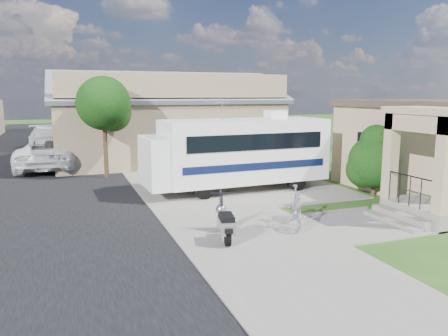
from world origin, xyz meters
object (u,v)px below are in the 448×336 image
object	(u,v)px
shrub	(375,159)
scooter	(225,223)
motorhome	(238,151)
van	(50,139)
bicycle	(296,208)
garden_hose	(373,210)
pickup_truck	(52,152)

from	to	relation	value
shrub	scooter	world-z (taller)	shrub
motorhome	van	distance (m)	16.75
shrub	bicycle	size ratio (longest dim) A/B	1.44
garden_hose	bicycle	bearing A→B (deg)	-170.96
shrub	bicycle	distance (m)	5.47
van	garden_hose	xyz separation A→B (m)	(10.06, -19.67, -0.77)
garden_hose	motorhome	bearing A→B (deg)	122.25
garden_hose	pickup_truck	bearing A→B (deg)	127.67
bicycle	van	bearing A→B (deg)	131.54
bicycle	pickup_truck	xyz separation A→B (m)	(-6.73, 13.24, 0.27)
bicycle	pickup_truck	size ratio (longest dim) A/B	0.31
bicycle	van	xyz separation A→B (m)	(-6.95, 20.16, 0.29)
motorhome	pickup_truck	size ratio (longest dim) A/B	1.21
motorhome	shrub	bearing A→B (deg)	-31.28
bicycle	van	size ratio (longest dim) A/B	0.32
shrub	van	xyz separation A→B (m)	(-11.73, 17.61, -0.52)
motorhome	pickup_truck	world-z (taller)	motorhome
shrub	van	world-z (taller)	shrub
van	pickup_truck	bearing A→B (deg)	-96.52
bicycle	scooter	bearing A→B (deg)	-146.45
motorhome	garden_hose	size ratio (longest dim) A/B	20.53
scooter	bicycle	distance (m)	2.39
scooter	pickup_truck	bearing A→B (deg)	120.14
shrub	bicycle	xyz separation A→B (m)	(-4.78, -2.55, -0.81)
shrub	garden_hose	size ratio (longest dim) A/B	7.55
bicycle	garden_hose	distance (m)	3.19
pickup_truck	scooter	bearing A→B (deg)	114.94
van	shrub	bearing A→B (deg)	-64.69
scooter	garden_hose	bearing A→B (deg)	22.30
motorhome	shrub	size ratio (longest dim) A/B	2.72
van	garden_hose	size ratio (longest dim) A/B	16.45
motorhome	bicycle	xyz separation A→B (m)	(-0.24, -5.05, -1.02)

